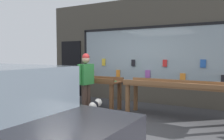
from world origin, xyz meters
TOP-DOWN VIEW (x-y plane):
  - ground_plane at (0.00, 0.00)m, footprint 40.00×40.00m
  - shopfront_facade at (-0.02, 2.39)m, footprint 7.25×0.29m
  - display_table_left at (-1.52, 0.92)m, footprint 2.80×0.70m
  - display_table_right at (1.52, 0.92)m, footprint 2.80×0.77m
  - person_browsing at (-0.86, 0.35)m, footprint 0.26×0.64m
  - small_dog at (-0.39, 0.06)m, footprint 0.23×0.56m

SIDE VIEW (x-z plane):
  - ground_plane at x=0.00m, z-range 0.00..0.00m
  - small_dog at x=-0.39m, z-range 0.09..0.53m
  - display_table_left at x=-1.52m, z-range 0.29..1.21m
  - display_table_right at x=1.52m, z-range 0.29..1.22m
  - person_browsing at x=-0.86m, z-range 0.13..1.73m
  - shopfront_facade at x=-0.02m, z-range -0.02..3.41m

